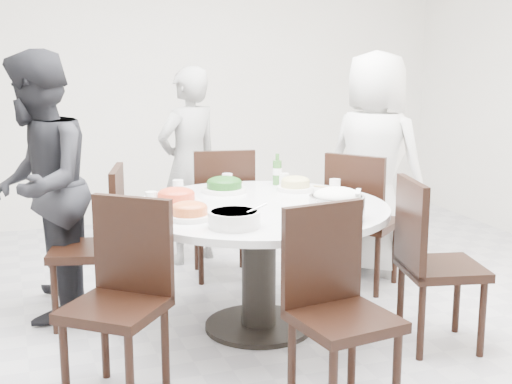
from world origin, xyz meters
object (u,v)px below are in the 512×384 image
object	(u,v)px
chair_nw	(87,247)
soup_bowl	(234,219)
diner_right	(375,164)
rice_bowl	(337,207)
dining_table	(259,268)
chair_ne	(364,220)
chair_sw	(114,304)
beverage_bottle	(277,169)
chair_se	(442,264)
diner_left	(39,187)
chair_s	(345,315)
diner_middle	(189,166)
chair_n	(222,212)

from	to	relation	value
chair_nw	soup_bowl	size ratio (longest dim) A/B	3.53
diner_right	rice_bowl	bearing A→B (deg)	111.36
diner_right	soup_bowl	xyz separation A→B (m)	(-1.44, -1.17, -0.02)
dining_table	chair_nw	distance (m)	1.04
chair_ne	chair_nw	size ratio (longest dim) A/B	1.00
chair_sw	beverage_bottle	world-z (taller)	beverage_bottle
chair_se	diner_right	xyz separation A→B (m)	(0.29, 1.32, 0.33)
dining_table	diner_left	distance (m)	1.42
chair_se	chair_ne	bearing A→B (deg)	8.41
chair_ne	soup_bowl	distance (m)	1.54
chair_s	diner_left	size ratio (longest dim) A/B	0.58
diner_middle	chair_ne	bearing A→B (deg)	111.36
chair_se	diner_middle	distance (m)	2.23
diner_left	dining_table	bearing A→B (deg)	73.10
diner_middle	soup_bowl	world-z (taller)	diner_middle
chair_se	chair_n	bearing A→B (deg)	38.83
dining_table	chair_n	bearing A→B (deg)	85.60
chair_ne	chair_s	world-z (taller)	same
chair_se	diner_right	world-z (taller)	diner_right
chair_nw	rice_bowl	world-z (taller)	chair_nw
chair_s	chair_se	xyz separation A→B (m)	(0.84, 0.50, 0.00)
chair_sw	diner_right	xyz separation A→B (m)	(2.08, 1.34, 0.33)
chair_se	beverage_bottle	distance (m)	1.29
dining_table	soup_bowl	world-z (taller)	soup_bowl
diner_right	beverage_bottle	world-z (taller)	diner_right
chair_se	beverage_bottle	world-z (taller)	beverage_bottle
chair_sw	chair_se	world-z (taller)	same
chair_ne	chair_se	world-z (taller)	same
rice_bowl	beverage_bottle	bearing A→B (deg)	87.78
chair_ne	diner_middle	xyz separation A→B (m)	(-0.99, 0.98, 0.28)
rice_bowl	chair_ne	bearing A→B (deg)	54.35
chair_n	diner_left	bearing A→B (deg)	26.31
chair_nw	chair_s	distance (m)	1.78
chair_sw	beverage_bottle	bearing A→B (deg)	81.73
chair_ne	chair_sw	distance (m)	2.14
soup_bowl	beverage_bottle	distance (m)	1.13
chair_nw	diner_middle	size ratio (longest dim) A/B	0.63
diner_left	diner_right	bearing A→B (deg)	104.34
chair_ne	rice_bowl	bearing A→B (deg)	104.62
chair_nw	dining_table	bearing A→B (deg)	79.96
chair_nw	diner_right	size ratio (longest dim) A/B	0.59
chair_se	diner_left	distance (m)	2.41
chair_sw	soup_bowl	bearing A→B (deg)	54.44
diner_right	soup_bowl	bearing A→B (deg)	96.70
diner_middle	beverage_bottle	xyz separation A→B (m)	(0.37, -0.91, 0.10)
chair_n	diner_middle	bearing A→B (deg)	-63.90
diner_right	chair_n	bearing A→B (deg)	44.07
chair_sw	rice_bowl	world-z (taller)	chair_sw
chair_nw	chair_s	size ratio (longest dim) A/B	1.00
dining_table	chair_s	bearing A→B (deg)	-88.43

